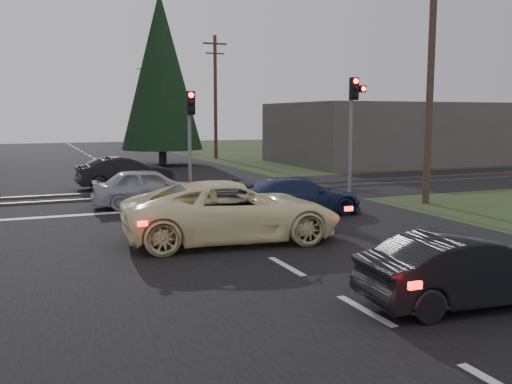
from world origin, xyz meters
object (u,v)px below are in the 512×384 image
utility_pole_mid (215,94)px  silver_car (150,188)px  traffic_signal_right (354,112)px  traffic_signal_center (190,125)px  dark_hatchback (467,270)px  blue_sedan (299,196)px  utility_pole_far (146,102)px  dark_car_far (125,173)px  cream_coupe (232,212)px  utility_pole_near (431,72)px

utility_pole_mid → silver_car: (-9.47, -20.91, -4.05)m
traffic_signal_right → traffic_signal_center: (-6.55, 1.20, -0.51)m
dark_hatchback → blue_sedan: (1.46, 9.10, -0.02)m
utility_pole_far → silver_car: 47.05m
dark_car_far → traffic_signal_center: bearing=-158.0°
traffic_signal_center → silver_car: bearing=-141.0°
traffic_signal_right → dark_car_far: (-8.41, 5.18, -2.63)m
utility_pole_far → dark_hatchback: size_ratio=2.43×
traffic_signal_right → dark_car_far: traffic_signal_right is taller
traffic_signal_center → dark_car_far: traffic_signal_center is taller
dark_hatchback → silver_car: silver_car is taller
traffic_signal_center → utility_pole_far: utility_pole_far is taller
cream_coupe → utility_pole_mid: bearing=-12.1°
silver_car → blue_sedan: 5.36m
utility_pole_near → blue_sedan: utility_pole_near is taller
traffic_signal_center → utility_pole_near: 9.05m
utility_pole_near → utility_pole_far: size_ratio=1.00×
traffic_signal_right → utility_pole_near: size_ratio=0.52×
blue_sedan → dark_car_far: size_ratio=0.99×
utility_pole_far → dark_car_far: bearing=-103.1°
traffic_signal_right → utility_pole_far: utility_pole_far is taller
traffic_signal_right → utility_pole_near: 3.87m
utility_pole_near → utility_pole_mid: (0.00, 24.00, 0.00)m
cream_coupe → utility_pole_near: bearing=-64.0°
dark_hatchback → blue_sedan: bearing=-4.3°
utility_pole_mid → cream_coupe: size_ratio=1.63×
traffic_signal_center → silver_car: (-1.97, -1.59, -2.13)m
traffic_signal_center → blue_sedan: 5.88m
traffic_signal_center → blue_sedan: traffic_signal_center is taller
utility_pole_near → cream_coupe: (-8.70, -3.24, -3.96)m
traffic_signal_center → cream_coupe: traffic_signal_center is taller
blue_sedan → cream_coupe: bearing=135.2°
utility_pole_near → utility_pole_far: (0.00, 49.00, 0.00)m
cream_coupe → blue_sedan: (3.38, 2.93, -0.17)m
dark_hatchback → utility_pole_near: bearing=-31.0°
utility_pole_far → cream_coupe: 53.11m
cream_coupe → blue_sedan: size_ratio=1.35×
utility_pole_mid → utility_pole_far: (0.00, 25.00, 0.00)m
dark_hatchback → silver_car: bearing=16.9°
traffic_signal_right → dark_hatchback: (-5.83, -12.89, -2.70)m
traffic_signal_center → dark_car_far: (-1.86, 3.97, -2.12)m
dark_car_far → traffic_signal_right: bearing=-124.7°
utility_pole_near → cream_coupe: bearing=-159.6°
cream_coupe → dark_hatchback: 6.47m
traffic_signal_center → dark_hatchback: 14.28m
dark_car_far → utility_pole_mid: bearing=-34.5°
dark_hatchback → traffic_signal_right: bearing=-19.5°
utility_pole_far → blue_sedan: size_ratio=2.20×
blue_sedan → silver_car: bearing=55.0°
traffic_signal_center → utility_pole_far: size_ratio=0.46×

